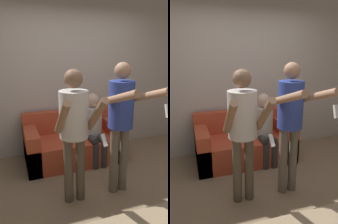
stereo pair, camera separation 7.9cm
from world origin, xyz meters
The scene contains 6 objects.
ground_plane centered at (0.00, 0.00, 0.00)m, with size 14.00×14.00×0.00m, color #937A5B.
wall_back centered at (0.00, 1.68, 1.35)m, with size 6.40×0.06×2.70m.
couch centered at (-0.10, 1.24, 0.28)m, with size 1.59×0.81×0.80m.
person_standing_left centered at (-0.40, 0.19, 1.00)m, with size 0.45×0.64×1.61m.
person_standing_right centered at (0.20, 0.18, 1.04)m, with size 0.42×0.78×1.67m.
person_seated centered at (0.20, 1.08, 0.62)m, with size 0.31×0.53×1.14m.
Camera 2 is at (-0.99, -2.06, 1.79)m, focal length 35.00 mm.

